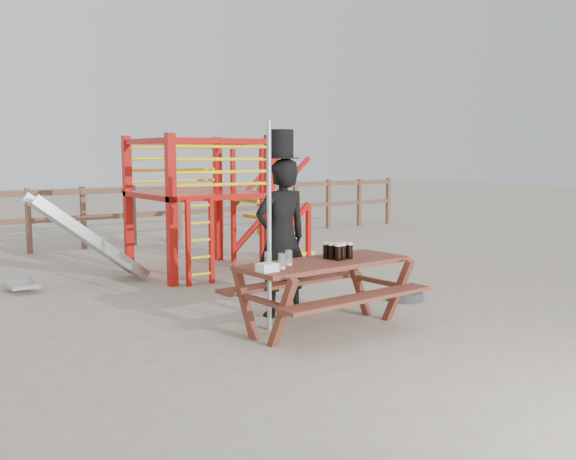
# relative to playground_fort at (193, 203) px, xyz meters

# --- Properties ---
(ground) EXTENTS (60.00, 60.00, 0.00)m
(ground) POSITION_rel_playground_fort_xyz_m (-0.12, -3.58, -1.07)
(ground) COLOR tan
(ground) RESTS_ON ground
(back_fence) EXTENTS (15.09, 0.09, 1.20)m
(back_fence) POSITION_rel_playground_fort_xyz_m (-0.12, 3.42, -0.34)
(back_fence) COLOR brown
(back_fence) RESTS_ON ground
(playground_fort) EXTENTS (4.71, 1.84, 2.10)m
(playground_fort) POSITION_rel_playground_fort_xyz_m (0.00, 0.00, 0.00)
(playground_fort) COLOR #B4110C
(playground_fort) RESTS_ON ground
(picnic_table) EXTENTS (1.92, 1.39, 0.72)m
(picnic_table) POSITION_rel_playground_fort_xyz_m (-0.37, -3.71, -0.62)
(picnic_table) COLOR brown
(picnic_table) RESTS_ON ground
(man_with_hat) EXTENTS (0.66, 0.44, 2.08)m
(man_with_hat) POSITION_rel_playground_fort_xyz_m (-0.42, -2.99, -0.14)
(man_with_hat) COLOR black
(man_with_hat) RESTS_ON ground
(metal_pole) EXTENTS (0.05, 0.05, 2.14)m
(metal_pole) POSITION_rel_playground_fort_xyz_m (-0.86, -3.41, -0.00)
(metal_pole) COLOR #B2B2B7
(metal_pole) RESTS_ON ground
(parasol_base) EXTENTS (0.46, 0.46, 0.20)m
(parasol_base) POSITION_rel_playground_fort_xyz_m (1.28, -3.23, -1.02)
(parasol_base) COLOR #343539
(parasol_base) RESTS_ON ground
(paper_bag) EXTENTS (0.19, 0.15, 0.08)m
(paper_bag) POSITION_rel_playground_fort_xyz_m (-1.19, -3.88, -0.31)
(paper_bag) COLOR white
(paper_bag) RESTS_ON picnic_table
(stout_pints) EXTENTS (0.26, 0.25, 0.17)m
(stout_pints) POSITION_rel_playground_fort_xyz_m (-0.17, -3.70, -0.27)
(stout_pints) COLOR black
(stout_pints) RESTS_ON picnic_table
(empty_glasses) EXTENTS (0.29, 0.23, 0.15)m
(empty_glasses) POSITION_rel_playground_fort_xyz_m (-0.95, -3.74, -0.29)
(empty_glasses) COLOR silver
(empty_glasses) RESTS_ON picnic_table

